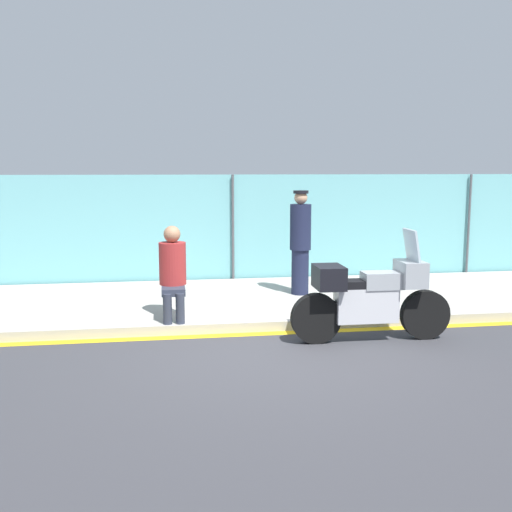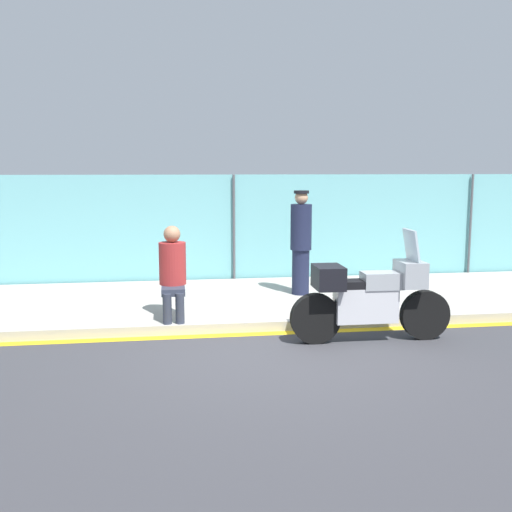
# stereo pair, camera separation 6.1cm
# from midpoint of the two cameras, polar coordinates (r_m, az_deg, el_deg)

# --- Properties ---
(ground_plane) EXTENTS (120.00, 120.00, 0.00)m
(ground_plane) POSITION_cam_midpoint_polar(r_m,az_deg,el_deg) (7.53, 1.42, -9.23)
(ground_plane) COLOR #38383D
(sidewalk) EXTENTS (36.11, 3.38, 0.14)m
(sidewalk) POSITION_cam_midpoint_polar(r_m,az_deg,el_deg) (10.05, -1.26, -4.31)
(sidewalk) COLOR #ADA89E
(sidewalk) RESTS_ON ground_plane
(curb_paint_stripe) EXTENTS (36.11, 0.18, 0.01)m
(curb_paint_stripe) POSITION_cam_midpoint_polar(r_m,az_deg,el_deg) (8.36, 0.35, -7.41)
(curb_paint_stripe) COLOR gold
(curb_paint_stripe) RESTS_ON ground_plane
(storefront_fence) EXTENTS (34.30, 0.17, 2.15)m
(storefront_fence) POSITION_cam_midpoint_polar(r_m,az_deg,el_deg) (11.64, -2.41, 2.45)
(storefront_fence) COLOR #6BB2B7
(storefront_fence) RESTS_ON ground_plane
(motorcycle) EXTENTS (2.16, 0.51, 1.49)m
(motorcycle) POSITION_cam_midpoint_polar(r_m,az_deg,el_deg) (8.04, 10.61, -3.82)
(motorcycle) COLOR black
(motorcycle) RESTS_ON ground_plane
(officer_standing) EXTENTS (0.36, 0.36, 1.76)m
(officer_standing) POSITION_cam_midpoint_polar(r_m,az_deg,el_deg) (10.15, 4.08, 1.40)
(officer_standing) COLOR #191E38
(officer_standing) RESTS_ON sidewalk
(person_seated_on_curb) EXTENTS (0.39, 0.68, 1.32)m
(person_seated_on_curb) POSITION_cam_midpoint_polar(r_m,az_deg,el_deg) (8.62, -8.14, -1.10)
(person_seated_on_curb) COLOR #2D3342
(person_seated_on_curb) RESTS_ON sidewalk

